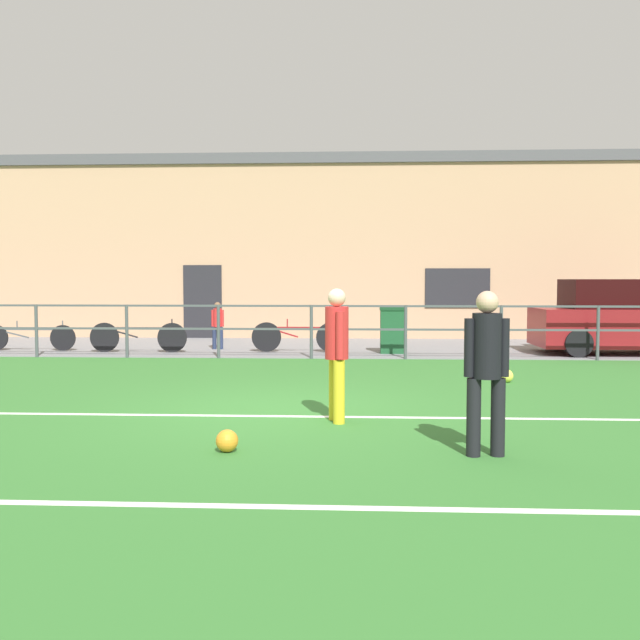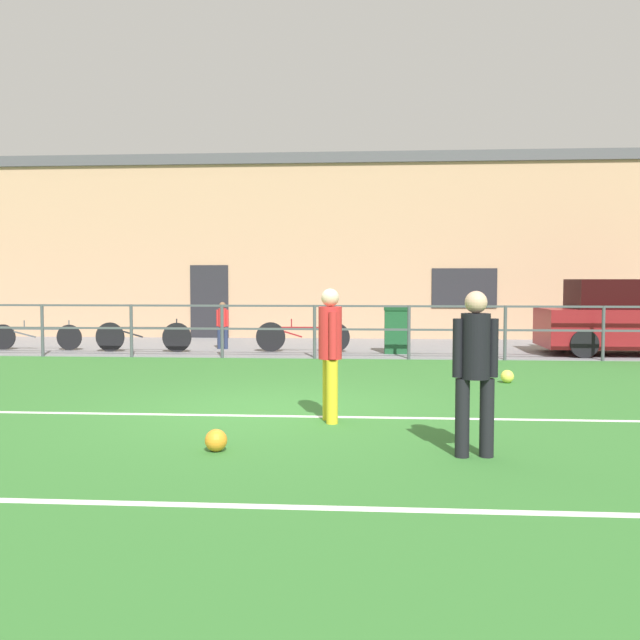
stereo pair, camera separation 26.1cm
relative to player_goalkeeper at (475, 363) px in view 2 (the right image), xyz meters
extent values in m
cube|color=#33702D|center=(-2.20, 2.25, -0.92)|extent=(60.00, 44.00, 0.04)
cube|color=white|center=(-2.20, 1.86, -0.90)|extent=(36.00, 0.11, 0.00)
cube|color=white|center=(-2.20, -1.62, -0.90)|extent=(36.00, 0.11, 0.00)
cube|color=slate|center=(-2.20, 10.75, -0.89)|extent=(48.00, 5.00, 0.02)
cylinder|color=#474C51|center=(-8.20, 8.25, -0.32)|extent=(0.07, 0.07, 1.15)
cylinder|color=#474C51|center=(-6.20, 8.25, -0.32)|extent=(0.07, 0.07, 1.15)
cylinder|color=#474C51|center=(-4.20, 8.25, -0.32)|extent=(0.07, 0.07, 1.15)
cylinder|color=#474C51|center=(-2.20, 8.25, -0.32)|extent=(0.07, 0.07, 1.15)
cylinder|color=#474C51|center=(-0.20, 8.25, -0.32)|extent=(0.07, 0.07, 1.15)
cylinder|color=#474C51|center=(1.80, 8.25, -0.32)|extent=(0.07, 0.07, 1.15)
cylinder|color=#474C51|center=(3.80, 8.25, -0.32)|extent=(0.07, 0.07, 1.15)
cube|color=#474C51|center=(-2.20, 8.25, 0.23)|extent=(36.00, 0.04, 0.04)
cube|color=#474C51|center=(-2.20, 8.25, -0.27)|extent=(36.00, 0.04, 0.04)
cube|color=tan|center=(-2.20, 14.45, 1.58)|extent=(28.00, 2.40, 4.95)
cube|color=#232328|center=(-5.64, 13.23, 0.15)|extent=(1.10, 0.04, 2.10)
cube|color=#232328|center=(1.58, 13.23, 0.55)|extent=(1.80, 0.04, 1.10)
cube|color=#4C4C51|center=(-2.20, 14.45, 4.20)|extent=(28.00, 2.56, 0.30)
cylinder|color=black|center=(0.12, 0.01, -0.52)|extent=(0.14, 0.14, 0.75)
cylinder|color=black|center=(-0.12, -0.01, -0.52)|extent=(0.14, 0.14, 0.75)
cylinder|color=black|center=(0.00, 0.00, 0.16)|extent=(0.28, 0.28, 0.62)
sphere|color=tan|center=(0.00, 0.00, 0.58)|extent=(0.21, 0.21, 0.21)
cylinder|color=black|center=(0.17, 0.02, 0.14)|extent=(0.10, 0.10, 0.56)
cylinder|color=black|center=(-0.17, -0.02, 0.14)|extent=(0.10, 0.10, 0.56)
cylinder|color=gold|center=(-1.44, 1.46, -0.52)|extent=(0.14, 0.14, 0.75)
cylinder|color=gold|center=(-1.50, 1.68, -0.52)|extent=(0.14, 0.14, 0.75)
cylinder|color=red|center=(-1.47, 1.57, 0.16)|extent=(0.28, 0.28, 0.62)
sphere|color=beige|center=(-1.47, 1.57, 0.58)|extent=(0.21, 0.21, 0.21)
cylinder|color=red|center=(-1.43, 1.41, 0.14)|extent=(0.10, 0.10, 0.56)
cylinder|color=red|center=(-1.51, 1.73, 0.14)|extent=(0.10, 0.10, 0.56)
sphere|color=#E5E04C|center=(1.23, 4.94, -0.79)|extent=(0.21, 0.21, 0.21)
sphere|color=orange|center=(-2.50, 0.03, -0.79)|extent=(0.22, 0.22, 0.22)
cylinder|color=#232D4C|center=(-4.49, 10.00, -0.61)|extent=(0.10, 0.10, 0.54)
cylinder|color=#232D4C|center=(-4.65, 10.02, -0.61)|extent=(0.10, 0.10, 0.54)
cylinder|color=red|center=(-4.57, 10.01, -0.12)|extent=(0.20, 0.20, 0.44)
sphere|color=brown|center=(-4.57, 10.01, 0.17)|extent=(0.15, 0.15, 0.15)
cylinder|color=red|center=(-4.45, 9.99, -0.14)|extent=(0.07, 0.07, 0.40)
cylinder|color=red|center=(-4.69, 10.02, -0.14)|extent=(0.07, 0.07, 0.40)
cube|color=black|center=(4.79, 9.49, 0.47)|extent=(2.62, 1.45, 0.65)
cylinder|color=black|center=(3.53, 8.66, -0.58)|extent=(0.60, 0.18, 0.60)
cylinder|color=black|center=(3.53, 10.31, -0.58)|extent=(0.60, 0.18, 0.60)
cylinder|color=black|center=(-7.04, 9.20, -0.54)|extent=(0.68, 0.04, 0.68)
cylinder|color=black|center=(-5.46, 9.20, -0.54)|extent=(0.68, 0.04, 0.68)
cube|color=black|center=(-6.25, 9.20, -0.32)|extent=(1.23, 0.04, 0.04)
cube|color=black|center=(-6.65, 9.20, -0.43)|extent=(0.77, 0.03, 0.24)
cylinder|color=black|center=(-6.53, 9.20, -0.22)|extent=(0.03, 0.03, 0.20)
cylinder|color=black|center=(-5.46, 9.20, -0.25)|extent=(0.03, 0.03, 0.28)
cylinder|color=black|center=(-9.75, 9.45, -0.58)|extent=(0.60, 0.04, 0.60)
cylinder|color=black|center=(-8.13, 9.45, -0.58)|extent=(0.60, 0.04, 0.60)
cube|color=#4C5156|center=(-8.94, 9.45, -0.38)|extent=(1.27, 0.04, 0.04)
cube|color=#4C5156|center=(-9.34, 9.45, -0.48)|extent=(0.80, 0.03, 0.22)
cylinder|color=#4C5156|center=(-9.22, 9.45, -0.28)|extent=(0.03, 0.03, 0.20)
cylinder|color=#4C5156|center=(-8.13, 9.45, -0.31)|extent=(0.03, 0.03, 0.28)
cylinder|color=black|center=(-3.32, 9.45, -0.54)|extent=(0.68, 0.04, 0.68)
cylinder|color=black|center=(-1.83, 9.45, -0.54)|extent=(0.68, 0.04, 0.68)
cube|color=maroon|center=(-2.58, 9.45, -0.32)|extent=(1.16, 0.04, 0.04)
cube|color=maroon|center=(-2.95, 9.45, -0.43)|extent=(0.72, 0.03, 0.24)
cylinder|color=maroon|center=(-2.84, 9.45, -0.22)|extent=(0.03, 0.03, 0.20)
cylinder|color=maroon|center=(-1.83, 9.45, -0.25)|extent=(0.03, 0.03, 0.28)
cube|color=#194C28|center=(-0.44, 9.32, -0.39)|extent=(0.52, 0.44, 0.97)
cube|color=#143D20|center=(-0.44, 9.32, 0.13)|extent=(0.55, 0.47, 0.08)
camera|label=1|loc=(-1.24, -6.78, 0.79)|focal=39.80mm
camera|label=2|loc=(-0.97, -6.76, 0.79)|focal=39.80mm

